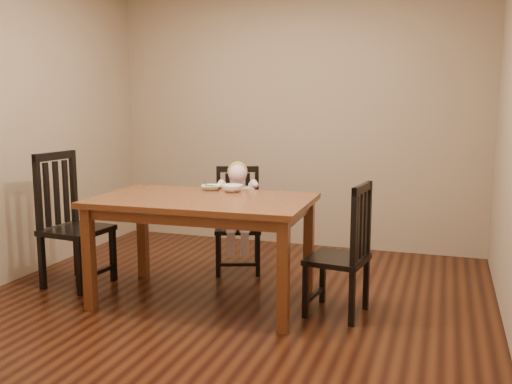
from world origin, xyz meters
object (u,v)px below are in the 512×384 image
(chair_child, at_px, (238,221))
(bowl_peas, at_px, (211,188))
(chair_left, at_px, (71,222))
(toddler, at_px, (238,207))
(bowl_veg, at_px, (232,188))
(dining_table, at_px, (203,210))
(chair_right, at_px, (344,253))

(chair_child, relative_size, bowl_peas, 5.83)
(chair_child, bearing_deg, chair_left, 14.79)
(chair_left, height_order, toddler, chair_left)
(chair_child, xyz_separation_m, chair_left, (-1.20, -0.84, 0.08))
(toddler, xyz_separation_m, bowl_veg, (0.13, -0.48, 0.25))
(dining_table, relative_size, toddler, 3.04)
(chair_left, xyz_separation_m, bowl_peas, (1.15, 0.34, 0.30))
(chair_child, distance_m, toddler, 0.15)
(toddler, relative_size, bowl_veg, 3.11)
(chair_right, distance_m, bowl_veg, 1.09)
(dining_table, relative_size, chair_left, 1.48)
(chair_left, xyz_separation_m, chair_right, (2.32, 0.03, -0.07))
(dining_table, xyz_separation_m, toddler, (-0.02, 0.82, -0.13))
(chair_right, xyz_separation_m, bowl_peas, (-1.17, 0.31, 0.38))
(bowl_peas, relative_size, bowl_veg, 0.92)
(dining_table, bearing_deg, bowl_veg, 71.40)
(dining_table, relative_size, bowl_peas, 10.21)
(dining_table, distance_m, chair_left, 1.25)
(chair_left, distance_m, chair_right, 2.33)
(chair_child, bearing_deg, bowl_peas, 64.31)
(toddler, bearing_deg, chair_child, -90.00)
(chair_child, height_order, bowl_peas, chair_child)
(dining_table, xyz_separation_m, bowl_peas, (-0.08, 0.37, 0.12))
(chair_right, xyz_separation_m, bowl_veg, (-0.98, 0.28, 0.39))
(chair_child, relative_size, toddler, 1.73)
(dining_table, xyz_separation_m, chair_left, (-1.23, 0.03, -0.19))
(toddler, relative_size, bowl_peas, 3.36)
(dining_table, height_order, chair_left, chair_left)
(chair_left, relative_size, toddler, 2.05)
(bowl_peas, xyz_separation_m, bowl_veg, (0.20, -0.03, 0.01))
(dining_table, bearing_deg, bowl_peas, 102.65)
(dining_table, distance_m, bowl_veg, 0.38)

